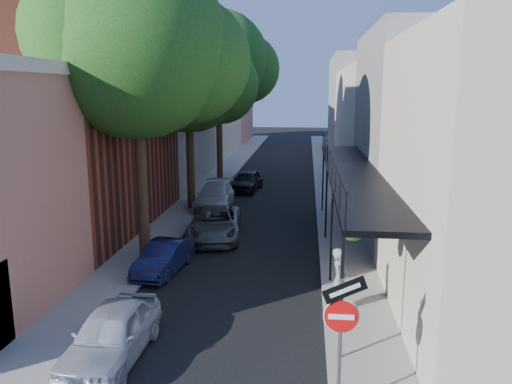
% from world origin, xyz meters
% --- Properties ---
extents(road_surface, '(6.00, 64.00, 0.01)m').
position_xyz_m(road_surface, '(0.00, 30.00, 0.01)').
color(road_surface, black).
rests_on(road_surface, ground).
extents(sidewalk_left, '(2.00, 64.00, 0.12)m').
position_xyz_m(sidewalk_left, '(-4.00, 30.00, 0.06)').
color(sidewalk_left, gray).
rests_on(sidewalk_left, ground).
extents(sidewalk_right, '(2.00, 64.00, 0.12)m').
position_xyz_m(sidewalk_right, '(4.00, 30.00, 0.06)').
color(sidewalk_right, gray).
rests_on(sidewalk_right, ground).
extents(buildings_left, '(10.10, 59.10, 12.00)m').
position_xyz_m(buildings_left, '(-9.30, 28.76, 4.94)').
color(buildings_left, tan).
rests_on(buildings_left, ground).
extents(buildings_right, '(9.80, 55.00, 10.00)m').
position_xyz_m(buildings_right, '(8.99, 29.49, 4.42)').
color(buildings_right, beige).
rests_on(buildings_right, ground).
extents(sign_post, '(0.89, 0.17, 2.99)m').
position_xyz_m(sign_post, '(3.16, 0.97, 2.04)').
color(sign_post, '#595B60').
rests_on(sign_post, ground).
extents(oak_near, '(7.48, 6.80, 11.42)m').
position_xyz_m(oak_near, '(-3.37, 10.26, 7.88)').
color(oak_near, '#382416').
rests_on(oak_near, ground).
extents(oak_mid, '(6.60, 6.00, 10.20)m').
position_xyz_m(oak_mid, '(-3.42, 18.23, 7.06)').
color(oak_mid, '#382416').
rests_on(oak_mid, ground).
extents(oak_far, '(7.70, 7.00, 11.90)m').
position_xyz_m(oak_far, '(-3.35, 27.27, 8.26)').
color(oak_far, '#382416').
rests_on(oak_far, ground).
extents(parked_car_a, '(1.62, 3.88, 1.31)m').
position_xyz_m(parked_car_a, '(-2.18, 2.58, 0.66)').
color(parked_car_a, '#B1B7C4').
rests_on(parked_car_a, ground).
extents(parked_car_b, '(1.58, 3.49, 1.11)m').
position_xyz_m(parked_car_b, '(-2.60, 8.49, 0.55)').
color(parked_car_b, '#13163B').
rests_on(parked_car_b, ground).
extents(parked_car_c, '(2.74, 5.00, 1.33)m').
position_xyz_m(parked_car_c, '(-1.55, 12.86, 0.66)').
color(parked_car_c, '#56585D').
rests_on(parked_car_c, ground).
extents(parked_car_d, '(2.07, 4.73, 1.35)m').
position_xyz_m(parked_car_d, '(-2.60, 18.45, 0.68)').
color(parked_car_d, silver).
rests_on(parked_car_d, ground).
extents(parked_car_e, '(2.03, 4.04, 1.32)m').
position_xyz_m(parked_car_e, '(-1.40, 23.46, 0.66)').
color(parked_car_e, black).
rests_on(parked_car_e, ground).
extents(pedestrian, '(0.62, 0.78, 1.88)m').
position_xyz_m(pedestrian, '(3.44, 5.67, 1.06)').
color(pedestrian, gray).
rests_on(pedestrian, sidewalk_right).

